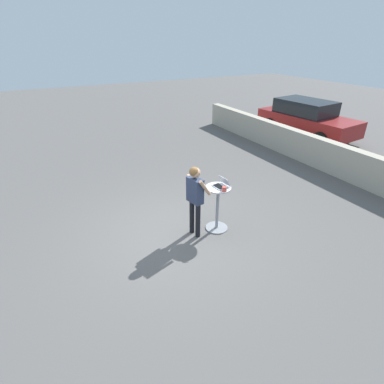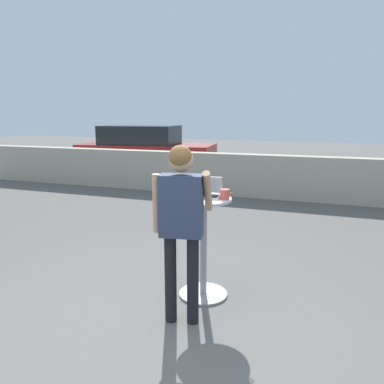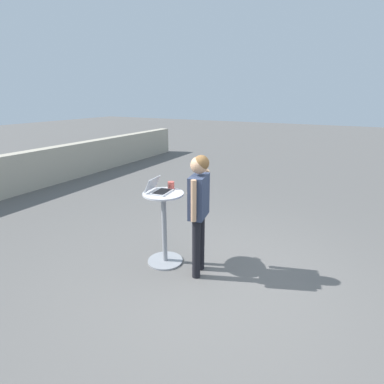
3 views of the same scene
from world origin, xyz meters
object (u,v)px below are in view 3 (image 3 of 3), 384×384
object	(u,v)px
laptop	(158,189)
standing_person	(199,202)
coffee_mug	(171,185)
cafe_table	(164,226)

from	to	relation	value
laptop	standing_person	bearing A→B (deg)	-92.19
coffee_mug	standing_person	distance (m)	0.63
cafe_table	standing_person	xyz separation A→B (m)	(-0.03, -0.57, 0.47)
cafe_table	laptop	bearing A→B (deg)	94.16
cafe_table	standing_person	bearing A→B (deg)	-93.02
cafe_table	coffee_mug	distance (m)	0.59
coffee_mug	laptop	bearing A→B (deg)	163.60
laptop	standing_person	distance (m)	0.65
laptop	coffee_mug	xyz separation A→B (m)	(0.22, -0.07, 0.01)
cafe_table	laptop	world-z (taller)	laptop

